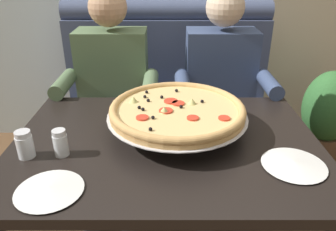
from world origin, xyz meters
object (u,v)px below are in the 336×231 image
at_px(dining_table, 166,160).
at_px(pizza, 177,110).
at_px(diner_right, 222,89).
at_px(plate_near_left, 294,164).
at_px(plate_near_right, 49,189).
at_px(diner_left, 112,89).
at_px(shaker_pepper_flakes, 25,146).
at_px(shaker_parmesan, 61,145).
at_px(potted_plant, 328,114).
at_px(booth_bench, 167,117).

bearing_deg(dining_table, pizza, 57.71).
bearing_deg(diner_right, pizza, -115.79).
height_order(diner_right, plate_near_left, diner_right).
bearing_deg(plate_near_right, dining_table, 40.90).
relative_size(diner_left, plate_near_left, 5.79).
height_order(shaker_pepper_flakes, plate_near_right, shaker_pepper_flakes).
distance_m(dining_table, plate_near_right, 0.48).
relative_size(diner_left, pizza, 2.27).
distance_m(diner_right, shaker_pepper_flakes, 1.11).
relative_size(diner_left, plate_near_right, 6.06).
relative_size(dining_table, shaker_pepper_flakes, 11.67).
xyz_separation_m(diner_right, shaker_parmesan, (-0.69, -0.73, 0.08)).
relative_size(diner_left, potted_plant, 1.82).
xyz_separation_m(diner_left, plate_near_right, (-0.04, -0.94, 0.04)).
relative_size(diner_left, shaker_parmesan, 12.56).
bearing_deg(booth_bench, plate_near_right, -106.45).
distance_m(diner_left, shaker_parmesan, 0.74).
relative_size(dining_table, shaker_parmesan, 11.83).
bearing_deg(plate_near_right, plate_near_left, 9.62).
bearing_deg(booth_bench, shaker_pepper_flakes, -116.34).
xyz_separation_m(dining_table, diner_right, (0.32, 0.63, 0.06)).
distance_m(dining_table, shaker_pepper_flakes, 0.53).
bearing_deg(diner_left, shaker_pepper_flakes, -103.96).
height_order(diner_left, diner_right, same).
bearing_deg(plate_near_right, pizza, 43.43).
bearing_deg(plate_near_right, diner_left, 87.52).
height_order(booth_bench, diner_left, diner_left).
xyz_separation_m(dining_table, diner_left, (-0.32, 0.63, 0.06)).
bearing_deg(pizza, shaker_parmesan, -157.69).
bearing_deg(shaker_parmesan, potted_plant, 35.20).
xyz_separation_m(booth_bench, diner_right, (0.32, -0.27, 0.31)).
xyz_separation_m(booth_bench, dining_table, (0.00, -0.90, 0.25)).
distance_m(diner_left, diner_right, 0.63).
xyz_separation_m(booth_bench, shaker_pepper_flakes, (-0.50, -1.01, 0.39)).
bearing_deg(booth_bench, shaker_parmesan, -110.68).
xyz_separation_m(dining_table, plate_near_right, (-0.36, -0.31, 0.10)).
bearing_deg(dining_table, diner_left, 116.57).
distance_m(booth_bench, diner_right, 0.52).
bearing_deg(pizza, plate_near_left, -31.63).
bearing_deg(shaker_pepper_flakes, potted_plant, 33.39).
xyz_separation_m(shaker_parmesan, shaker_pepper_flakes, (-0.12, -0.01, 0.00)).
relative_size(booth_bench, diner_left, 1.10).
relative_size(diner_right, shaker_pepper_flakes, 12.40).
bearing_deg(booth_bench, diner_right, -40.19).
bearing_deg(shaker_pepper_flakes, dining_table, 12.75).
bearing_deg(diner_left, plate_near_left, -46.71).
height_order(booth_bench, dining_table, booth_bench).
bearing_deg(pizza, plate_near_right, -136.57).
bearing_deg(diner_right, shaker_pepper_flakes, -137.64).
xyz_separation_m(shaker_pepper_flakes, potted_plant, (1.64, 1.08, -0.40)).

